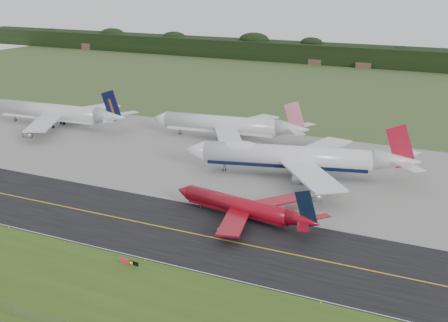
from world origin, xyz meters
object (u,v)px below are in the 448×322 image
at_px(jet_navy_gold, 56,113).
at_px(taxiway_sign, 129,262).
at_px(jet_ba_747, 295,157).
at_px(jet_red_737, 244,207).
at_px(jet_star_tail, 229,125).

bearing_deg(jet_navy_gold, taxiway_sign, -42.29).
bearing_deg(jet_ba_747, jet_navy_gold, 170.98).
height_order(jet_ba_747, jet_red_737, jet_ba_747).
relative_size(jet_ba_747, jet_red_737, 1.65).
distance_m(jet_red_737, jet_star_tail, 73.88).
xyz_separation_m(jet_star_tail, taxiway_sign, (26.85, -97.17, -3.97)).
bearing_deg(taxiway_sign, jet_navy_gold, 137.71).
height_order(jet_red_737, taxiway_sign, jet_red_737).
distance_m(jet_red_737, taxiway_sign, 34.28).
xyz_separation_m(jet_navy_gold, taxiway_sign, (93.43, -84.99, -4.11)).
height_order(jet_navy_gold, taxiway_sign, jet_navy_gold).
bearing_deg(taxiway_sign, jet_red_737, 73.90).
relative_size(jet_ba_747, jet_navy_gold, 1.08).
relative_size(jet_red_737, jet_star_tail, 0.70).
height_order(jet_red_737, jet_star_tail, jet_star_tail).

